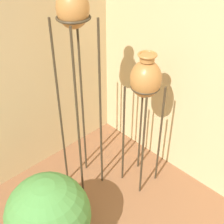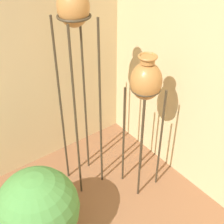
% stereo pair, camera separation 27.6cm
% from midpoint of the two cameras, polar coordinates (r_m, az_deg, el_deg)
% --- Properties ---
extents(vase_stand_tall, '(0.27, 0.27, 1.99)m').
position_cam_midpoint_polar(vase_stand_tall, '(2.41, -3.54, 16.26)').
color(vase_stand_tall, '#382D1E').
rests_on(vase_stand_tall, ground_plane).
extents(vase_stand_medium, '(0.27, 0.27, 1.40)m').
position_cam_midpoint_polar(vase_stand_medium, '(2.62, 9.23, 4.88)').
color(vase_stand_medium, '#382D1E').
rests_on(vase_stand_medium, ground_plane).
extents(potted_plant, '(0.65, 0.65, 0.78)m').
position_cam_midpoint_polar(potted_plant, '(2.56, -10.24, -17.40)').
color(potted_plant, brown).
rests_on(potted_plant, ground_plane).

